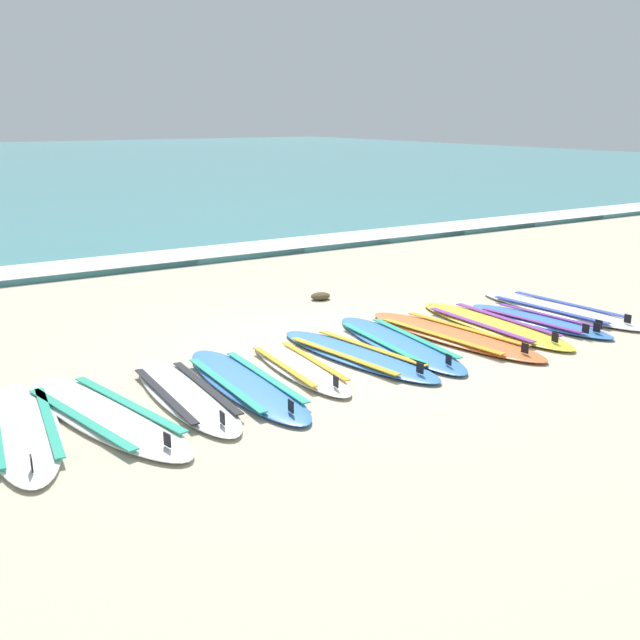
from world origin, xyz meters
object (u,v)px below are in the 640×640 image
surfboard_6 (398,343)px  surfboard_9 (539,320)px  surfboard_7 (453,335)px  surfboard_10 (559,310)px  surfboard_4 (299,366)px  surfboard_5 (356,355)px  surfboard_8 (493,324)px  surfboard_1 (104,414)px  surfboard_3 (245,383)px  surfboard_0 (23,428)px  surfboard_2 (185,394)px

surfboard_6 → surfboard_9: 2.11m
surfboard_7 → surfboard_9: (1.35, -0.10, 0.00)m
surfboard_7 → surfboard_10: size_ratio=1.04×
surfboard_7 → surfboard_4: bearing=-180.0°
surfboard_4 → surfboard_7: 2.12m
surfboard_5 → surfboard_7: same height
surfboard_8 → surfboard_10: bearing=2.2°
surfboard_1 → surfboard_6: bearing=4.5°
surfboard_7 → surfboard_5: bearing=180.0°
surfboard_7 → surfboard_9: size_ratio=1.26×
surfboard_1 → surfboard_4: (2.09, 0.18, 0.00)m
surfboard_5 → surfboard_6: 0.65m
surfboard_3 → surfboard_8: 3.55m
surfboard_3 → surfboard_6: (2.07, 0.24, -0.00)m
surfboard_1 → surfboard_5: bearing=3.6°
surfboard_0 → surfboard_9: same height
surfboard_6 → surfboard_1: bearing=-175.5°
surfboard_0 → surfboard_1: size_ratio=0.90×
surfboard_7 → surfboard_8: (0.73, 0.08, 0.00)m
surfboard_2 → surfboard_8: 4.16m
surfboard_2 → surfboard_7: size_ratio=0.85×
surfboard_6 → surfboard_7: 0.75m
surfboard_0 → surfboard_3: size_ratio=0.99×
surfboard_7 → surfboard_8: size_ratio=1.05×
surfboard_8 → surfboard_9: (0.62, -0.18, 0.00)m
surfboard_1 → surfboard_9: size_ratio=1.25×
surfboard_5 → surfboard_6: bearing=8.2°
surfboard_1 → surfboard_3: bearing=1.2°
surfboard_5 → surfboard_7: (1.39, -0.00, -0.00)m
surfboard_1 → surfboard_10: size_ratio=1.03×
surfboard_8 → surfboard_2: bearing=-177.4°
surfboard_8 → surfboard_3: bearing=-176.3°
surfboard_2 → surfboard_8: size_ratio=0.90×
surfboard_2 → surfboard_7: same height
surfboard_1 → surfboard_6: (3.46, 0.27, 0.00)m
surfboard_2 → surfboard_9: same height
surfboard_8 → surfboard_5: bearing=-177.9°
surfboard_6 → surfboard_8: same height
surfboard_2 → surfboard_3: size_ratio=0.95×
surfboard_0 → surfboard_2: bearing=0.1°
surfboard_0 → surfboard_10: (6.88, 0.24, -0.00)m
surfboard_0 → surfboard_4: size_ratio=1.17×
surfboard_4 → surfboard_10: 4.14m
surfboard_4 → surfboard_6: same height
surfboard_7 → surfboard_3: bearing=-177.0°
surfboard_7 → surfboard_2: bearing=-178.1°
surfboard_6 → surfboard_4: bearing=-176.1°
surfboard_7 → surfboard_10: same height
surfboard_5 → surfboard_8: same height
surfboard_3 → surfboard_1: bearing=-178.8°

